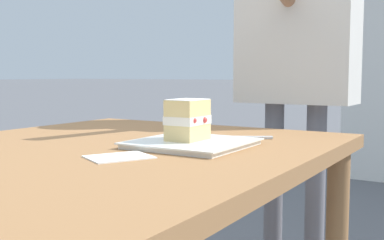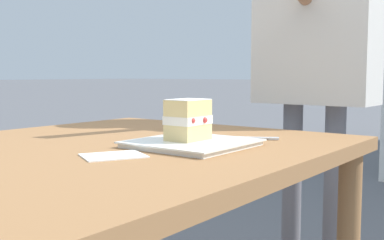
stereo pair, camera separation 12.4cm
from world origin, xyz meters
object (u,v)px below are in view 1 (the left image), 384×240
at_px(dessert_plate, 192,143).
at_px(dessert_fork, 248,137).
at_px(cake_slice, 188,120).
at_px(diner_person, 296,34).
at_px(patio_table, 103,184).
at_px(paper_napkin, 119,157).

xyz_separation_m(dessert_plate, dessert_fork, (0.22, -0.06, -0.00)).
bearing_deg(dessert_plate, cake_slice, 82.59).
bearing_deg(diner_person, dessert_fork, -174.88).
relative_size(patio_table, dessert_fork, 7.93).
xyz_separation_m(patio_table, paper_napkin, (-0.11, -0.15, 0.10)).
relative_size(cake_slice, dessert_fork, 0.69).
bearing_deg(diner_person, dessert_plate, 179.25).
xyz_separation_m(cake_slice, diner_person, (0.76, -0.02, 0.28)).
height_order(patio_table, dessert_plate, dessert_plate).
bearing_deg(diner_person, paper_napkin, 176.44).
relative_size(cake_slice, paper_napkin, 0.63).
distance_m(cake_slice, dessert_fork, 0.24).
relative_size(cake_slice, diner_person, 0.07).
relative_size(dessert_fork, diner_person, 0.09).
height_order(patio_table, diner_person, diner_person).
xyz_separation_m(patio_table, dessert_fork, (0.34, -0.26, 0.10)).
xyz_separation_m(paper_napkin, diner_person, (0.99, -0.06, 0.34)).
bearing_deg(patio_table, dessert_fork, -37.36).
bearing_deg(paper_napkin, dessert_fork, -13.69).
bearing_deg(dessert_plate, paper_napkin, 167.40).
bearing_deg(cake_slice, diner_person, -1.88).
xyz_separation_m(dessert_plate, paper_napkin, (-0.23, 0.05, -0.01)).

